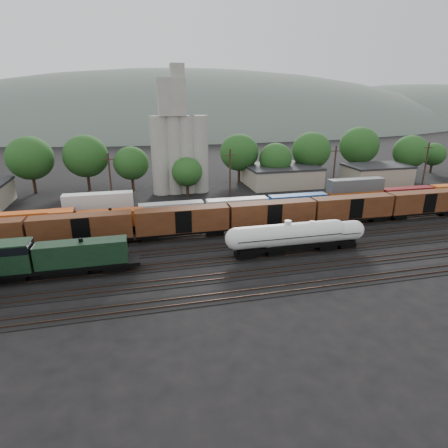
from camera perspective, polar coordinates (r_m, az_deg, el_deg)
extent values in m
plane|color=black|center=(57.50, -5.15, -3.91)|extent=(600.00, 600.00, 0.00)
cube|color=black|center=(44.22, -2.07, -11.23)|extent=(180.00, 3.20, 0.08)
cube|color=#382319|center=(43.57, -1.87, -11.60)|extent=(180.00, 0.08, 0.16)
cube|color=#382319|center=(44.79, -2.26, -10.69)|extent=(180.00, 0.08, 0.16)
cube|color=black|center=(48.53, -3.30, -8.33)|extent=(180.00, 3.20, 0.08)
cube|color=#382319|center=(47.86, -3.14, -8.63)|extent=(180.00, 0.08, 0.16)
cube|color=#382319|center=(49.12, -3.45, -7.88)|extent=(180.00, 0.08, 0.16)
cube|color=black|center=(52.96, -4.30, -5.91)|extent=(180.00, 3.20, 0.08)
cube|color=#382319|center=(52.28, -4.17, -6.16)|extent=(180.00, 0.08, 0.16)
cube|color=#382319|center=(53.57, -4.44, -5.52)|extent=(180.00, 0.08, 0.16)
cube|color=black|center=(57.48, -5.15, -3.87)|extent=(180.00, 3.20, 0.08)
cube|color=#382319|center=(56.80, -5.04, -4.07)|extent=(180.00, 0.08, 0.16)
cube|color=#382319|center=(58.11, -5.26, -3.53)|extent=(180.00, 0.08, 0.16)
cube|color=black|center=(62.08, -5.86, -2.13)|extent=(180.00, 3.20, 0.08)
cube|color=#382319|center=(61.39, -5.77, -2.29)|extent=(180.00, 0.08, 0.16)
cube|color=#382319|center=(62.72, -5.96, -1.83)|extent=(180.00, 0.08, 0.16)
cube|color=black|center=(66.74, -6.48, -0.62)|extent=(180.00, 3.20, 0.08)
cube|color=#382319|center=(66.04, -6.40, -0.76)|extent=(180.00, 0.08, 0.16)
cube|color=#382319|center=(67.38, -6.56, -0.36)|extent=(180.00, 0.08, 0.16)
cube|color=black|center=(71.44, -7.02, 0.68)|extent=(180.00, 3.20, 0.08)
cube|color=#382319|center=(70.73, -6.95, 0.57)|extent=(180.00, 0.08, 0.16)
cube|color=#382319|center=(72.09, -7.09, 0.92)|extent=(180.00, 0.08, 0.16)
cube|color=black|center=(52.69, -23.01, -5.96)|extent=(18.84, 3.21, 0.44)
cube|color=black|center=(52.89, -22.94, -6.45)|extent=(5.54, 2.44, 0.89)
cube|color=black|center=(51.68, -20.78, -4.07)|extent=(11.30, 2.66, 2.99)
cube|color=black|center=(53.23, -29.29, -4.28)|extent=(3.99, 3.21, 3.66)
cube|color=black|center=(52.83, -29.50, -3.11)|extent=(4.10, 3.32, 1.00)
cylinder|color=black|center=(51.08, -21.00, -2.35)|extent=(0.55, 0.55, 0.55)
cube|color=black|center=(54.38, -29.21, -6.99)|extent=(2.88, 2.22, 0.78)
cube|color=black|center=(52.25, -16.36, -6.25)|extent=(2.88, 2.22, 0.78)
cylinder|color=silver|center=(55.39, 9.61, -1.54)|extent=(15.51, 3.19, 3.19)
sphere|color=silver|center=(52.91, 1.86, -2.27)|extent=(3.19, 3.19, 3.19)
sphere|color=silver|center=(58.80, 16.58, -0.87)|extent=(3.19, 3.19, 3.19)
cylinder|color=silver|center=(54.79, 9.72, 0.24)|extent=(0.99, 0.99, 0.55)
cube|color=black|center=(55.39, 9.61, -1.54)|extent=(15.86, 3.35, 0.09)
cube|color=black|center=(56.03, 9.51, -3.23)|extent=(14.98, 2.42, 0.55)
cube|color=black|center=(54.21, 3.27, -4.52)|extent=(2.86, 2.20, 0.77)
cube|color=black|center=(58.96, 15.17, -3.20)|extent=(2.86, 2.20, 0.77)
cylinder|color=silver|center=(57.09, 13.22, -1.43)|extent=(14.19, 2.92, 2.92)
sphere|color=silver|center=(54.34, 6.51, -2.08)|extent=(2.92, 2.92, 2.92)
sphere|color=silver|center=(60.54, 19.23, -0.83)|extent=(2.92, 2.92, 2.92)
cylinder|color=silver|center=(56.54, 13.34, 0.15)|extent=(0.91, 0.91, 0.50)
cube|color=black|center=(57.09, 13.22, -1.43)|extent=(14.51, 3.06, 0.08)
cube|color=black|center=(57.66, 13.10, -2.93)|extent=(13.71, 2.22, 0.50)
cube|color=black|center=(55.61, 7.68, -4.09)|extent=(2.62, 2.02, 0.71)
cube|color=black|center=(60.62, 17.98, -2.90)|extent=(2.62, 2.02, 0.71)
cube|color=black|center=(66.20, -18.57, -0.54)|extent=(17.86, 2.88, 0.40)
cube|color=black|center=(66.34, -18.53, -0.90)|extent=(4.96, 2.18, 0.79)
cube|color=#C14710|center=(65.56, -16.84, 0.87)|extent=(10.72, 2.38, 2.68)
cube|color=#C14710|center=(66.37, -23.33, 0.60)|extent=(3.57, 2.88, 3.27)
cube|color=black|center=(66.08, -23.44, 1.46)|extent=(3.67, 2.98, 0.89)
cube|color=#C14710|center=(67.08, -25.34, -0.17)|extent=(1.59, 2.38, 1.79)
cylinder|color=black|center=(65.13, -16.97, 2.12)|extent=(0.50, 0.50, 0.50)
cube|color=black|center=(67.19, -23.35, -1.43)|extent=(2.58, 1.98, 0.69)
cube|color=black|center=(66.10, -13.58, -0.68)|extent=(2.58, 1.98, 0.69)
cube|color=black|center=(61.76, -20.61, -2.26)|extent=(15.00, 2.60, 0.40)
cube|color=#4C2512|center=(61.07, -20.83, -0.42)|extent=(15.00, 2.90, 3.80)
cube|color=black|center=(61.62, -6.30, -1.15)|extent=(15.00, 2.60, 0.40)
cube|color=#4C2512|center=(60.94, -6.37, 0.70)|extent=(15.00, 2.90, 3.80)
cube|color=black|center=(65.23, 7.22, -0.04)|extent=(15.00, 2.60, 0.40)
cube|color=#4C2512|center=(64.58, 7.29, 1.72)|extent=(15.00, 2.90, 3.80)
cube|color=black|center=(72.02, 18.75, 0.91)|extent=(15.00, 2.60, 0.40)
cube|color=#4C2512|center=(71.43, 18.93, 2.51)|extent=(15.00, 2.90, 3.80)
cube|color=black|center=(81.20, 28.00, 1.65)|extent=(15.00, 2.60, 0.40)
cube|color=#4C2512|center=(80.68, 28.23, 3.07)|extent=(15.00, 2.90, 3.80)
cube|color=black|center=(71.30, -7.03, 1.03)|extent=(160.00, 2.60, 0.60)
cube|color=#CA4E14|center=(72.98, -28.40, 0.57)|extent=(12.00, 2.40, 2.60)
cube|color=#C14913|center=(70.70, -18.37, 1.39)|extent=(12.00, 2.40, 2.60)
cube|color=silver|center=(70.00, -18.59, 3.42)|extent=(12.00, 2.40, 2.60)
cube|color=silver|center=(70.71, -8.01, 2.20)|extent=(12.00, 2.40, 2.60)
cube|color=silver|center=(73.00, 2.03, 2.91)|extent=(12.00, 2.40, 2.60)
cube|color=navy|center=(77.36, 11.21, 3.48)|extent=(12.00, 2.40, 2.60)
cube|color=#C25113|center=(83.48, 19.24, 3.91)|extent=(12.00, 2.40, 2.60)
cube|color=#4F5153|center=(82.89, 19.44, 5.64)|extent=(12.00, 2.40, 2.60)
cube|color=maroon|center=(91.00, 26.07, 4.21)|extent=(12.00, 2.40, 2.60)
cylinder|color=#9E9B91|center=(89.70, -9.59, 10.19)|extent=(4.40, 4.40, 18.00)
cylinder|color=#9E9B91|center=(89.97, -7.66, 10.31)|extent=(4.40, 4.40, 18.00)
cylinder|color=#9E9B91|center=(90.34, -5.74, 10.42)|extent=(4.40, 4.40, 18.00)
cylinder|color=#9E9B91|center=(90.80, -3.83, 10.51)|extent=(4.40, 4.40, 18.00)
cube|color=#9E9B91|center=(88.99, -8.04, 18.61)|extent=(6.00, 5.00, 8.00)
cube|color=#9E9B91|center=(89.29, -7.17, 21.86)|extent=(3.00, 3.00, 4.00)
cube|color=#9E937F|center=(99.98, 8.65, 7.22)|extent=(18.00, 14.00, 4.60)
cube|color=#232326|center=(99.50, 8.72, 8.66)|extent=(18.36, 14.28, 0.50)
cube|color=#9E937F|center=(107.80, 22.17, 6.89)|extent=(16.00, 10.00, 4.60)
cube|color=#232326|center=(107.36, 22.34, 8.22)|extent=(16.32, 10.20, 0.50)
cylinder|color=black|center=(100.52, -26.89, 5.24)|extent=(0.70, 0.70, 3.91)
ellipsoid|color=#25541F|center=(99.40, -27.45, 8.91)|extent=(10.60, 10.60, 10.04)
cylinder|color=black|center=(98.41, -19.89, 5.91)|extent=(0.70, 0.70, 3.91)
ellipsoid|color=#25541F|center=(97.26, -20.33, 9.68)|extent=(10.62, 10.62, 10.06)
cylinder|color=black|center=(95.53, -13.71, 5.90)|extent=(0.70, 0.70, 3.12)
ellipsoid|color=#25541F|center=(94.53, -13.95, 8.98)|extent=(8.46, 8.46, 8.01)
cylinder|color=black|center=(88.48, -5.57, 5.15)|extent=(0.70, 0.70, 2.58)
ellipsoid|color=#25541F|center=(87.55, -5.66, 7.91)|extent=(7.01, 7.01, 6.64)
cylinder|color=black|center=(101.40, 2.29, 7.34)|extent=(0.70, 0.70, 3.74)
ellipsoid|color=#25541F|center=(100.33, 2.33, 10.85)|extent=(10.14, 10.14, 9.61)
cylinder|color=black|center=(100.33, 7.72, 6.88)|extent=(0.70, 0.70, 3.13)
ellipsoid|color=#25541F|center=(99.38, 7.86, 9.84)|extent=(8.49, 8.49, 8.05)
cylinder|color=black|center=(106.46, 12.89, 7.45)|extent=(0.70, 0.70, 3.81)
ellipsoid|color=#25541F|center=(105.42, 13.15, 10.86)|extent=(10.34, 10.34, 9.79)
cylinder|color=black|center=(116.68, 19.53, 7.89)|extent=(0.70, 0.70, 4.05)
ellipsoid|color=#25541F|center=(115.69, 19.90, 11.18)|extent=(10.98, 10.98, 10.41)
cylinder|color=black|center=(119.07, 26.14, 7.10)|extent=(0.70, 0.70, 3.47)
ellipsoid|color=#25541F|center=(118.20, 26.55, 9.86)|extent=(9.43, 9.43, 8.93)
cylinder|color=black|center=(130.89, 28.99, 7.39)|extent=(0.70, 0.70, 2.60)
ellipsoid|color=#25541F|center=(130.26, 29.29, 9.26)|extent=(7.07, 7.07, 6.69)
cylinder|color=black|center=(76.35, -16.88, 5.84)|extent=(0.36, 0.36, 12.00)
cube|color=black|center=(75.47, -17.22, 9.38)|extent=(2.20, 0.18, 0.18)
cylinder|color=black|center=(78.70, 0.92, 7.03)|extent=(0.36, 0.36, 12.00)
cube|color=black|center=(77.85, 0.94, 10.48)|extent=(2.20, 0.18, 0.18)
cylinder|color=black|center=(87.81, 16.39, 7.52)|extent=(0.36, 0.36, 12.00)
cube|color=black|center=(87.05, 16.69, 10.61)|extent=(2.20, 0.18, 0.18)
cylinder|color=black|center=(101.87, 28.29, 7.53)|extent=(0.36, 0.36, 12.00)
cube|color=black|center=(101.22, 28.72, 10.18)|extent=(2.20, 0.18, 0.18)
ellipsoid|color=#59665B|center=(319.26, -5.18, 10.77)|extent=(520.00, 286.00, 130.00)
ellipsoid|color=#59665B|center=(413.31, 27.22, 11.40)|extent=(400.00, 220.00, 100.00)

